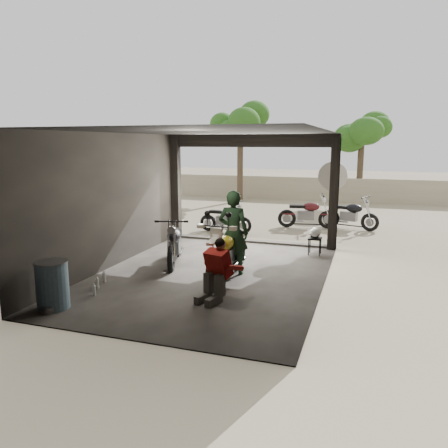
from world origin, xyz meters
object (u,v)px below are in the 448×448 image
Objects in this scene: left_bike at (175,241)px; outside_bike_a at (225,217)px; outside_bike_b at (307,211)px; mechanic at (214,272)px; rider at (233,233)px; main_bike at (227,249)px; helmet at (315,233)px; sign_post at (332,190)px; stool at (315,240)px; outside_bike_c at (350,212)px; oil_drum at (52,286)px.

left_bike reaches higher than outside_bike_a.
outside_bike_b reaches higher than mechanic.
rider is at bearing 162.63° from outside_bike_b.
mechanic reaches higher than outside_bike_a.
main_bike reaches higher than mechanic.
main_bike is 1.11× the size of outside_bike_b.
outside_bike_a is at bearing 127.33° from helmet.
main_bike is 4.37m from sign_post.
outside_bike_b is 0.73× the size of sign_post.
main_bike is at bearing 115.99° from mechanic.
outside_bike_a is 3.83m from stool.
stool is (-0.72, -4.02, -0.18)m from outside_bike_c.
rider is 1.67× the size of mechanic.
outside_bike_b is at bearing 70.32° from oil_drum.
main_bike is 4.97m from outside_bike_a.
outside_bike_a is 1.81× the size of oil_drum.
sign_post reaches higher than outside_bike_c.
sign_post is at bearing -167.95° from outside_bike_b.
rider is 2.19× the size of oil_drum.
rider is at bearing 85.39° from main_bike.
outside_bike_b reaches higher than stool.
stool is 0.54× the size of oil_drum.
rider is 1.84m from mechanic.
sign_post reaches higher than outside_bike_a.
outside_bike_a is 7.52m from oil_drum.
outside_bike_b is 2.01× the size of oil_drum.
left_bike is 4.05m from outside_bike_a.
helmet is at bearing 13.63° from left_bike.
oil_drum is 7.95m from sign_post.
outside_bike_c is at bearing 105.88° from sign_post.
outside_bike_c is at bearing 63.36° from oil_drum.
left_bike reaches higher than mechanic.
rider is at bearing -29.77° from left_bike.
outside_bike_c is at bearing 92.75° from mechanic.
outside_bike_b is 1.53× the size of mechanic.
outside_bike_a is 0.90× the size of outside_bike_b.
left_bike is at bearing -113.39° from sign_post.
stool is at bearing -178.58° from outside_bike_b.
oil_drum is at bearing -98.67° from sign_post.
helmet is 0.35× the size of oil_drum.
sign_post is (-0.43, -2.83, 1.06)m from outside_bike_c.
outside_bike_c is 8.38m from mechanic.
left_bike is 0.99× the size of outside_bike_b.
left_bike is at bearing 160.09° from main_bike.
outside_bike_b is (0.88, 6.38, -0.05)m from main_bike.
rider reaches higher than oil_drum.
left_bike reaches higher than outside_bike_c.
oil_drum is (-4.00, -5.39, 0.04)m from stool.
sign_post is at bearing 89.68° from mechanic.
outside_bike_c reaches higher than oil_drum.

